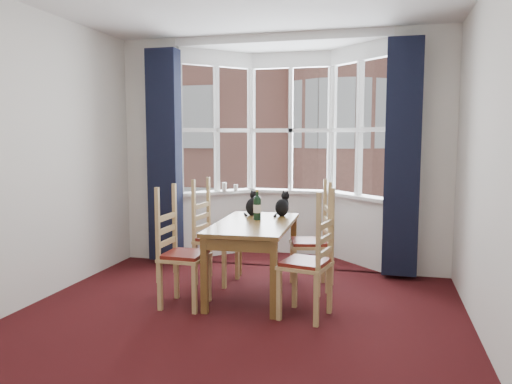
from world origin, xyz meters
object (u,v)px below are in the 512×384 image
(chair_left_far, at_px, (209,239))
(chair_left_near, at_px, (176,256))
(candle_short, at_px, (236,188))
(candle_tall, at_px, (224,187))
(cat_left, at_px, (253,205))
(wine_bottle, at_px, (257,207))
(chair_right_near, at_px, (315,266))
(cat_right, at_px, (282,206))
(dining_table, at_px, (254,232))
(chair_right_far, at_px, (318,244))

(chair_left_far, bearing_deg, chair_left_near, -92.83)
(candle_short, bearing_deg, candle_tall, -168.69)
(chair_left_near, xyz_separation_m, candle_tall, (-0.16, 2.00, 0.46))
(cat_left, bearing_deg, wine_bottle, -66.64)
(cat_left, xyz_separation_m, candle_short, (-0.52, 1.08, 0.07))
(chair_left_near, height_order, chair_right_near, same)
(cat_right, distance_m, wine_bottle, 0.37)
(dining_table, height_order, cat_right, cat_right)
(dining_table, xyz_separation_m, cat_right, (0.19, 0.48, 0.20))
(wine_bottle, bearing_deg, chair_right_near, -44.78)
(wine_bottle, bearing_deg, cat_left, 113.36)
(cat_left, height_order, candle_short, cat_left)
(dining_table, relative_size, chair_left_far, 1.52)
(chair_right_far, distance_m, candle_tall, 1.85)
(chair_right_far, distance_m, cat_left, 0.82)
(candle_short, bearing_deg, cat_left, -64.50)
(chair_left_far, xyz_separation_m, candle_short, (-0.05, 1.22, 0.44))
(dining_table, height_order, cat_left, cat_left)
(chair_left_near, bearing_deg, cat_right, 49.57)
(dining_table, relative_size, chair_left_near, 1.52)
(chair_left_far, xyz_separation_m, chair_right_far, (1.19, 0.06, 0.00))
(cat_right, bearing_deg, chair_left_near, -130.43)
(chair_left_far, distance_m, chair_right_near, 1.53)
(chair_left_near, bearing_deg, wine_bottle, 46.67)
(chair_right_near, height_order, wine_bottle, wine_bottle)
(dining_table, distance_m, cat_right, 0.55)
(chair_left_near, xyz_separation_m, chair_left_far, (0.04, 0.81, 0.00))
(dining_table, relative_size, wine_bottle, 4.50)
(chair_left_far, height_order, candle_short, candle_short)
(chair_left_far, bearing_deg, dining_table, -28.14)
(chair_right_near, distance_m, cat_left, 1.33)
(cat_left, relative_size, candle_short, 3.11)
(chair_left_far, distance_m, wine_bottle, 0.73)
(candle_tall, bearing_deg, wine_bottle, -59.44)
(chair_right_near, distance_m, cat_right, 1.18)
(dining_table, relative_size, chair_right_far, 1.52)
(chair_right_near, xyz_separation_m, cat_left, (-0.82, 0.97, 0.37))
(chair_left_near, xyz_separation_m, cat_right, (0.83, 0.97, 0.37))
(candle_short, bearing_deg, wine_bottle, -64.94)
(chair_right_near, bearing_deg, wine_bottle, 135.22)
(cat_left, distance_m, wine_bottle, 0.31)
(cat_right, relative_size, wine_bottle, 0.91)
(chair_right_far, bearing_deg, candle_tall, 141.07)
(chair_right_near, xyz_separation_m, wine_bottle, (-0.70, 0.69, 0.40))
(wine_bottle, relative_size, candle_tall, 2.64)
(dining_table, distance_m, candle_short, 1.69)
(cat_right, height_order, candle_tall, cat_right)
(chair_right_near, bearing_deg, candle_tall, 126.23)
(cat_left, relative_size, candle_tall, 2.40)
(chair_left_near, xyz_separation_m, wine_bottle, (0.62, 0.66, 0.40))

